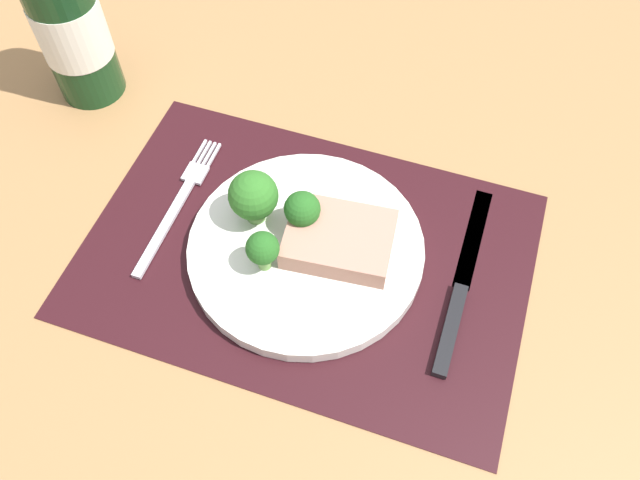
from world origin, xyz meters
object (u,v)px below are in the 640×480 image
object	(u,v)px
plate	(306,249)
wine_bottle	(67,18)
fork	(178,203)
steak	(339,239)
knife	(460,291)

from	to	relation	value
plate	wine_bottle	world-z (taller)	wine_bottle
fork	wine_bottle	xyz separation A→B (cm)	(-18.14, 13.22, 10.01)
steak	fork	distance (cm)	18.80
plate	steak	xyz separation A→B (cm)	(3.24, 0.99, 2.04)
plate	knife	size ratio (longest dim) A/B	1.06
plate	knife	bearing A→B (deg)	1.88
plate	fork	world-z (taller)	plate
plate	steak	bearing A→B (deg)	17.06
knife	steak	bearing A→B (deg)	-178.62
fork	knife	distance (cm)	31.58
steak	fork	size ratio (longest dim) A/B	0.56
plate	wine_bottle	bearing A→B (deg)	156.40
fork	wine_bottle	size ratio (longest dim) A/B	0.66
plate	knife	distance (cm)	16.20
knife	wine_bottle	distance (cm)	52.62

